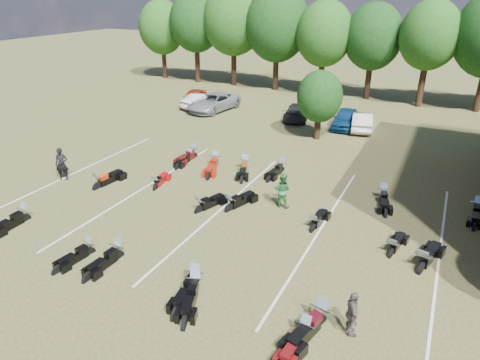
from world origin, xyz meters
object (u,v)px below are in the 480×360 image
Objects in this scene: person_green at (282,190)px; motorcycle_3 at (195,286)px; motorcycle_7 at (156,189)px; person_grey at (352,314)px; motorcycle_14 at (194,158)px; motorcycle_0 at (25,221)px; car_0 at (194,98)px; person_black at (62,164)px; car_4 at (345,118)px.

motorcycle_3 is (-0.58, -7.34, -0.89)m from person_green.
motorcycle_7 is at bearing 8.30° from person_green.
person_green reaches higher than motorcycle_7.
person_grey is at bearing 124.29° from person_green.
person_grey is at bearing -38.45° from motorcycle_14.
motorcycle_3 is (9.76, -0.54, 0.00)m from motorcycle_0.
car_0 is 2.29× the size of person_black.
car_0 is 22.38m from motorcycle_0.
car_4 is 2.38× the size of person_green.
person_black is at bearing 2.10° from motorcycle_7.
person_black is 1.18× the size of person_grey.
car_4 is at bearing 59.33° from motorcycle_14.
motorcycle_0 is at bearing -102.21° from motorcycle_14.
car_4 is 20.95m from person_black.
car_0 is at bearing -47.11° from person_green.
car_0 is at bearing 112.25° from motorcycle_3.
person_green reaches higher than motorcycle_14.
person_grey is (5.55, -21.93, 0.08)m from car_4.
car_0 is 14.21m from car_4.
person_grey is 0.69× the size of motorcycle_3.
car_4 is 13.08m from motorcycle_14.
motorcycle_7 is 0.85× the size of motorcycle_14.
motorcycle_0 is at bearing -94.63° from car_0.
motorcycle_3 is (14.05, -22.49, -0.74)m from car_0.
motorcycle_0 is at bearing 167.10° from motorcycle_3.
car_0 is 13.40m from motorcycle_14.
car_4 is at bearing -89.45° from person_green.
person_green is at bearing 178.04° from motorcycle_7.
motorcycle_0 is (2.07, -4.34, -0.95)m from person_black.
motorcycle_14 is at bearing -93.96° from motorcycle_7.
motorcycle_0 is at bearing 32.23° from person_green.
person_black is at bearing -129.75° from car_4.
car_0 reaches higher than motorcycle_7.
person_black reaches higher than motorcycle_7.
car_4 is 22.63m from person_grey.
car_0 reaches higher than car_4.
car_0 is 1.87× the size of motorcycle_3.
motorcycle_3 is at bearing -55.43° from motorcycle_14.
car_0 is 1.82× the size of motorcycle_14.
car_0 is at bearing 173.43° from car_4.
person_grey is 0.67× the size of motorcycle_14.
person_green is at bearing 75.73° from motorcycle_3.
motorcycle_14 reaches higher than motorcycle_7.
person_green is (0.43, -14.73, 0.17)m from car_4.
car_0 reaches higher than motorcycle_14.
motorcycle_3 is (11.83, -4.88, -0.95)m from person_black.
person_black reaches higher than motorcycle_14.
motorcycle_14 is (-12.69, 10.99, -0.80)m from person_grey.
motorcycle_0 is 1.12× the size of motorcycle_7.
person_black reaches higher than motorcycle_0.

